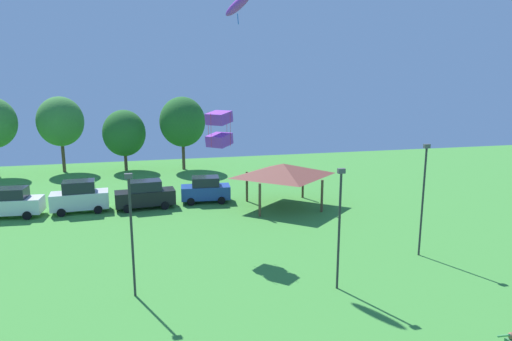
% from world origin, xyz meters
% --- Properties ---
extents(kite_flying_3, '(1.79, 1.79, 2.19)m').
position_xyz_m(kite_flying_3, '(1.21, 28.30, 7.41)').
color(kite_flying_3, purple).
extents(kite_flying_5, '(1.56, 2.49, 1.79)m').
position_xyz_m(kite_flying_5, '(2.36, 27.98, 14.57)').
color(kite_flying_5, purple).
extents(parked_car_leftmost, '(4.78, 2.28, 2.28)m').
position_xyz_m(parked_car_leftmost, '(-13.44, 37.85, 1.13)').
color(parked_car_leftmost, silver).
rests_on(parked_car_leftmost, ground).
extents(parked_car_second_from_left, '(4.43, 2.23, 2.53)m').
position_xyz_m(parked_car_second_from_left, '(-8.42, 37.98, 1.23)').
color(parked_car_second_from_left, silver).
rests_on(parked_car_second_from_left, ground).
extents(parked_car_third_from_left, '(4.84, 2.22, 2.31)m').
position_xyz_m(parked_car_third_from_left, '(-3.40, 37.81, 1.14)').
color(parked_car_third_from_left, black).
rests_on(parked_car_third_from_left, ground).
extents(parked_car_rightmost_in_row, '(4.24, 2.28, 2.20)m').
position_xyz_m(parked_car_rightmost_in_row, '(1.61, 38.51, 1.10)').
color(parked_car_rightmost_in_row, '#234299').
rests_on(parked_car_rightmost_in_row, ground).
extents(park_pavilion, '(6.55, 5.78, 3.60)m').
position_xyz_m(park_pavilion, '(7.62, 35.66, 3.08)').
color(park_pavilion, brown).
rests_on(park_pavilion, ground).
extents(light_post_0, '(0.36, 0.20, 6.20)m').
position_xyz_m(light_post_0, '(5.90, 20.76, 3.50)').
color(light_post_0, '#2D2D33').
rests_on(light_post_0, ground).
extents(light_post_1, '(0.36, 0.20, 6.75)m').
position_xyz_m(light_post_1, '(12.47, 23.66, 3.78)').
color(light_post_1, '#2D2D33').
rests_on(light_post_1, ground).
extents(light_post_2, '(0.36, 0.20, 6.13)m').
position_xyz_m(light_post_2, '(-4.04, 22.36, 3.46)').
color(light_post_2, '#2D2D33').
rests_on(light_post_2, ground).
extents(treeline_tree_2, '(4.97, 4.97, 8.41)m').
position_xyz_m(treeline_tree_2, '(-12.16, 54.89, 5.67)').
color(treeline_tree_2, brown).
rests_on(treeline_tree_2, ground).
extents(treeline_tree_3, '(4.73, 4.73, 6.90)m').
position_xyz_m(treeline_tree_3, '(-5.43, 54.03, 4.29)').
color(treeline_tree_3, brown).
rests_on(treeline_tree_3, ground).
extents(treeline_tree_4, '(5.14, 5.14, 8.33)m').
position_xyz_m(treeline_tree_4, '(1.04, 53.11, 5.49)').
color(treeline_tree_4, brown).
rests_on(treeline_tree_4, ground).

